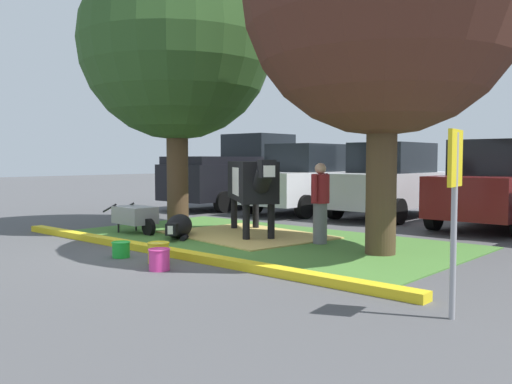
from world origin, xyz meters
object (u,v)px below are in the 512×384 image
object	(u,v)px
calf_lying	(179,227)
bucket_yellow	(158,252)
bucket_pink	(159,259)
hatchback_white	(309,179)
person_handler	(320,201)
wheelbarrow	(136,216)
cow_holstein	(252,182)
sedan_silver	(392,181)
parking_sign	(455,186)
sedan_blue	(498,185)
bucket_green	(121,249)
pickup_truck_maroon	(241,173)
shade_tree_left	(176,44)

from	to	relation	value
calf_lying	bucket_yellow	xyz separation A→B (m)	(1.75, -1.88, -0.07)
bucket_pink	hatchback_white	xyz separation A→B (m)	(-3.40, 8.21, 0.82)
person_handler	wheelbarrow	xyz separation A→B (m)	(-3.76, -1.42, -0.42)
cow_holstein	sedan_silver	size ratio (longest dim) A/B	0.61
parking_sign	hatchback_white	xyz separation A→B (m)	(-7.47, 7.75, -0.34)
person_handler	sedan_blue	world-z (taller)	sedan_blue
hatchback_white	sedan_silver	bearing A→B (deg)	11.08
bucket_yellow	hatchback_white	bearing A→B (deg)	110.51
wheelbarrow	parking_sign	bearing A→B (deg)	-11.97
bucket_green	pickup_truck_maroon	bearing A→B (deg)	121.53
bucket_pink	sedan_blue	world-z (taller)	sedan_blue
bucket_yellow	pickup_truck_maroon	bearing A→B (deg)	125.96
parking_sign	hatchback_white	world-z (taller)	hatchback_white
sedan_silver	sedan_blue	size ratio (longest dim) A/B	1.00
bucket_pink	sedan_blue	bearing A→B (deg)	76.87
sedan_silver	sedan_blue	bearing A→B (deg)	-7.63
cow_holstein	sedan_blue	size ratio (longest dim) A/B	0.61
person_handler	sedan_blue	size ratio (longest dim) A/B	0.34
pickup_truck_maroon	sedan_silver	bearing A→B (deg)	4.27
parking_sign	pickup_truck_maroon	xyz separation A→B (m)	(-10.30, 7.84, -0.21)
bucket_green	sedan_blue	distance (m)	8.73
bucket_yellow	calf_lying	bearing A→B (deg)	133.01
parking_sign	sedan_silver	distance (m)	9.65
bucket_green	calf_lying	bearing A→B (deg)	115.06
shade_tree_left	hatchback_white	xyz separation A→B (m)	(0.12, 4.91, -3.20)
sedan_blue	pickup_truck_maroon	bearing A→B (deg)	-179.95
calf_lying	sedan_blue	world-z (taller)	sedan_blue
person_handler	bucket_yellow	bearing A→B (deg)	-104.50
bucket_green	bucket_pink	size ratio (longest dim) A/B	0.95
cow_holstein	sedan_blue	distance (m)	5.85
wheelbarrow	bucket_yellow	bearing A→B (deg)	-29.96
sedan_silver	hatchback_white	bearing A→B (deg)	-168.92
cow_holstein	pickup_truck_maroon	xyz separation A→B (m)	(-4.86, 4.82, -0.01)
hatchback_white	pickup_truck_maroon	bearing A→B (deg)	178.26
wheelbarrow	sedan_silver	xyz separation A→B (m)	(2.45, 6.65, 0.60)
bucket_yellow	sedan_blue	size ratio (longest dim) A/B	0.08
person_handler	bucket_pink	bearing A→B (deg)	-95.76
pickup_truck_maroon	sedan_blue	world-z (taller)	pickup_truck_maroon
bucket_green	bucket_pink	world-z (taller)	bucket_pink
shade_tree_left	bucket_green	bearing A→B (deg)	-53.87
shade_tree_left	bucket_yellow	distance (m)	5.85
shade_tree_left	cow_holstein	world-z (taller)	shade_tree_left
sedan_silver	wheelbarrow	bearing A→B (deg)	-110.28
calf_lying	bucket_pink	xyz separation A→B (m)	(2.21, -2.22, -0.08)
pickup_truck_maroon	sedan_blue	distance (m)	8.16
hatchback_white	calf_lying	bearing A→B (deg)	-78.75
cow_holstein	hatchback_white	bearing A→B (deg)	113.29
cow_holstein	bucket_yellow	distance (m)	3.40
bucket_green	sedan_silver	bearing A→B (deg)	87.81
cow_holstein	bucket_pink	bearing A→B (deg)	-68.59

